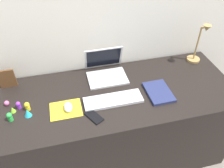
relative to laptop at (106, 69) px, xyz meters
The scene contains 17 objects.
ground_plane 0.83m from the laptop, 92.26° to the right, with size 6.00×6.00×0.00m, color slate.
back_wall 0.19m from the laptop, 93.32° to the left, with size 3.05×0.05×1.39m, color silver.
desk 0.48m from the laptop, 92.26° to the right, with size 1.85×0.70×0.74m, color black.
laptop is the anchor object (origin of this frame).
keyboard 0.31m from the laptop, 93.00° to the right, with size 0.41×0.13×0.02m, color silver.
mousepad 0.47m from the laptop, 137.88° to the right, with size 0.21×0.17×0.00m, color yellow.
mouse 0.46m from the laptop, 136.38° to the right, with size 0.06×0.10×0.03m, color silver.
cell_phone 0.46m from the laptop, 112.18° to the right, with size 0.06×0.13×0.01m, color black.
desk_lamp 0.79m from the laptop, ahead, with size 0.11×0.15×0.36m.
notebook_pad 0.45m from the laptop, 43.73° to the right, with size 0.17×0.24×0.02m, color navy.
picture_frame 0.73m from the laptop, behind, with size 0.12×0.02×0.15m, color brown.
toy_figurine_purple 0.69m from the laptop, 161.03° to the right, with size 0.03×0.03×0.06m.
toy_figurine_yellow 0.64m from the laptop, 156.85° to the right, with size 0.03×0.03×0.06m.
toy_figurine_cyan 0.67m from the laptop, 152.44° to the right, with size 0.05×0.05×0.05m, color #28B7CC.
toy_figurine_pink 0.75m from the laptop, 166.73° to the right, with size 0.03×0.03×0.04m, color pink.
toy_figurine_lime 0.73m from the laptop, 160.26° to the right, with size 0.04×0.04×0.04m, color #8CDB33.
toy_figurine_green 0.77m from the laptop, 155.22° to the right, with size 0.03×0.03×0.06m.
Camera 1 is at (-0.30, -1.20, 1.89)m, focal length 37.26 mm.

